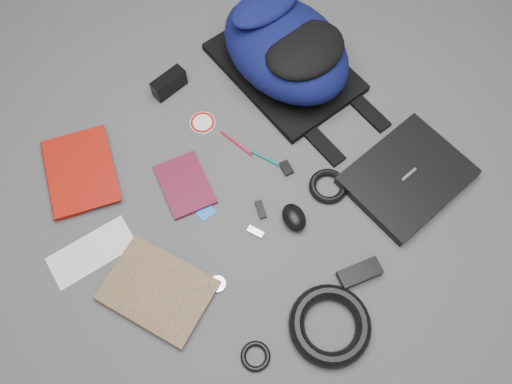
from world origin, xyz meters
TOP-DOWN VIEW (x-y plane):
  - ground at (0.00, 0.00)m, footprint 4.00×4.00m
  - backpack at (0.35, 0.29)m, footprint 0.36×0.51m
  - laptop at (0.37, -0.24)m, footprint 0.34×0.27m
  - textbook_red at (-0.45, 0.42)m, footprint 0.28×0.32m
  - comic_book at (-0.47, -0.09)m, footprint 0.29×0.33m
  - envelope at (-0.46, 0.15)m, footprint 0.24×0.13m
  - dvd_case at (-0.14, 0.15)m, footprint 0.17×0.21m
  - compact_camera at (0.02, 0.46)m, footprint 0.12×0.05m
  - sticker_disc at (0.03, 0.29)m, footprint 0.09×0.09m
  - pen_teal at (0.11, 0.05)m, footprint 0.06×0.14m
  - pen_red at (0.06, 0.17)m, footprint 0.03×0.13m
  - id_badge at (-0.14, 0.07)m, footprint 0.05×0.08m
  - usb_black at (-0.02, -0.05)m, footprint 0.04×0.06m
  - usb_silver at (-0.07, -0.09)m, footprint 0.03×0.05m
  - key_fob at (0.12, 0.01)m, footprint 0.04×0.05m
  - mouse at (0.03, -0.13)m, footprint 0.08×0.10m
  - headphone_left at (-0.33, -0.14)m, footprint 0.06×0.06m
  - headphone_right at (-0.25, -0.14)m, footprint 0.05×0.05m
  - cable_coil at (0.18, -0.12)m, footprint 0.12×0.12m
  - power_brick at (0.06, -0.36)m, footprint 0.13×0.08m
  - power_cord_coil at (-0.09, -0.41)m, footprint 0.27×0.27m
  - earbud_coil at (-0.29, -0.35)m, footprint 0.10×0.10m

SIDE VIEW (x-z plane):
  - ground at x=0.00m, z-range 0.00..0.00m
  - sticker_disc at x=0.03m, z-range 0.00..0.00m
  - id_badge at x=-0.14m, z-range 0.00..0.00m
  - envelope at x=-0.46m, z-range 0.00..0.00m
  - pen_red at x=0.06m, z-range 0.00..0.01m
  - pen_teal at x=0.11m, z-range 0.00..0.01m
  - usb_silver at x=-0.07m, z-range 0.00..0.01m
  - usb_black at x=-0.02m, z-range 0.00..0.01m
  - headphone_right at x=-0.25m, z-range 0.00..0.01m
  - headphone_left at x=-0.33m, z-range 0.00..0.01m
  - key_fob at x=0.12m, z-range 0.00..0.01m
  - earbud_coil at x=-0.29m, z-range 0.00..0.01m
  - dvd_case at x=-0.14m, z-range 0.00..0.01m
  - comic_book at x=-0.47m, z-range 0.00..0.02m
  - cable_coil at x=0.18m, z-range 0.00..0.02m
  - power_brick at x=0.06m, z-range 0.00..0.03m
  - textbook_red at x=-0.45m, z-range 0.00..0.03m
  - laptop at x=0.37m, z-range 0.00..0.03m
  - power_cord_coil at x=-0.09m, z-range 0.00..0.04m
  - mouse at x=0.03m, z-range 0.00..0.05m
  - compact_camera at x=0.02m, z-range 0.00..0.06m
  - backpack at x=0.35m, z-range 0.00..0.21m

